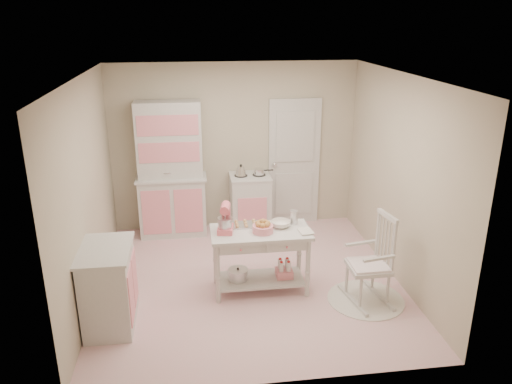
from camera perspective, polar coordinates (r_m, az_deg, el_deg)
The scene contains 14 objects.
room_shell at distance 5.90m, azimuth -0.80°, elevation 3.86°, with size 3.84×3.84×2.62m.
door at distance 8.00m, azimuth 4.37°, elevation 3.39°, with size 0.82×0.05×2.04m, color silver.
hutch at distance 7.63m, azimuth -9.72°, elevation 2.51°, with size 1.06×0.50×2.08m, color silver.
stove at distance 7.82m, azimuth -0.67°, elevation -1.28°, with size 0.62×0.57×0.92m, color silver.
base_cabinet at distance 5.75m, azimuth -16.46°, elevation -10.35°, with size 0.54×0.84×0.92m, color silver.
lace_rug at distance 6.30m, azimuth 12.41°, elevation -11.89°, with size 0.92×0.92×0.01m, color white.
rocking_chair at distance 6.04m, azimuth 12.79°, elevation -7.48°, with size 0.48×0.72×1.10m, color silver.
work_table at distance 6.19m, azimuth 0.51°, elevation -7.82°, with size 1.20×0.60×0.80m, color silver.
stand_mixer at distance 5.92m, azimuth -3.53°, elevation -3.08°, with size 0.20×0.28×0.34m, color #F66777.
cookie_tray at distance 6.16m, azimuth -1.10°, elevation -3.77°, with size 0.34×0.24×0.02m, color silver.
bread_basket at distance 5.95m, azimuth 0.78°, elevation -4.23°, with size 0.25×0.25×0.09m, color pink.
mixing_bowl at distance 6.11m, azimuth 2.83°, elevation -3.67°, with size 0.24×0.24×0.08m, color silver.
metal_pitcher at distance 6.20m, azimuth 4.35°, elevation -2.89°, with size 0.10×0.10×0.17m, color silver.
recipe_book at distance 5.98m, azimuth 4.97°, elevation -4.57°, with size 0.16×0.21×0.02m, color silver.
Camera 1 is at (-0.68, -5.64, 3.26)m, focal length 35.00 mm.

